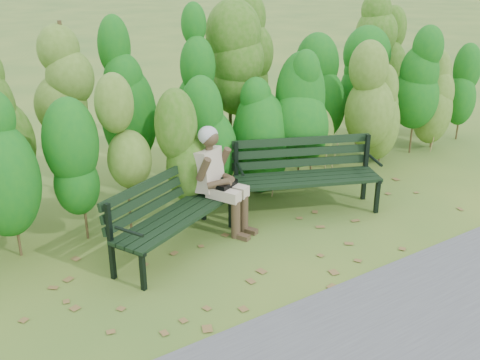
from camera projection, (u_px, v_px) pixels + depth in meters
ground at (258, 254)px, 6.09m from camera, size 80.00×80.00×0.00m
hedge_band at (174, 105)px, 7.05m from camera, size 11.04×1.67×2.42m
leaf_litter at (249, 256)px, 6.04m from camera, size 5.80×2.13×0.01m
bench_left at (169, 209)px, 6.02m from camera, size 1.72×1.18×0.82m
bench_right at (305, 169)px, 7.00m from camera, size 1.87×1.23×0.89m
seated_woman at (218, 174)px, 6.40m from camera, size 0.60×0.78×1.24m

